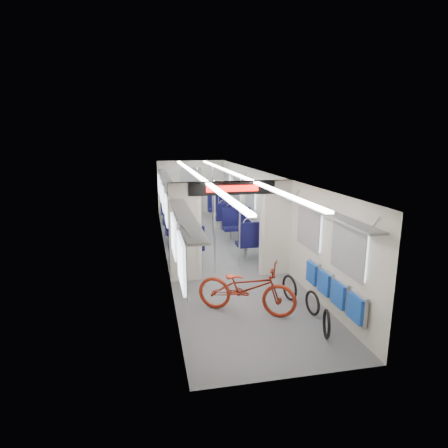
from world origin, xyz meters
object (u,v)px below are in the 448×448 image
(bicycle, at_px, (246,288))
(stanchion_far_right, at_px, (213,203))
(bike_hoop_b, at_px, (312,304))
(seat_bay_near_right, at_px, (245,230))
(flip_bench, at_px, (333,289))
(seat_bay_far_right, at_px, (223,210))
(bike_hoop_c, at_px, (289,289))
(stanchion_near_right, at_px, (240,223))
(bike_hoop_a, at_px, (326,325))
(stanchion_far_left, at_px, (198,202))
(stanchion_near_left, at_px, (215,228))
(seat_bay_far_left, at_px, (175,213))
(seat_bay_near_left, at_px, (183,234))

(bicycle, distance_m, stanchion_far_right, 5.76)
(bike_hoop_b, distance_m, seat_bay_near_right, 4.50)
(flip_bench, height_order, seat_bay_far_right, seat_bay_far_right)
(bike_hoop_c, distance_m, stanchion_far_right, 5.46)
(stanchion_near_right, bearing_deg, bike_hoop_c, -77.49)
(bike_hoop_b, distance_m, bike_hoop_c, 0.74)
(bike_hoop_a, relative_size, stanchion_far_right, 0.22)
(seat_bay_near_right, distance_m, stanchion_far_left, 2.21)
(seat_bay_far_right, distance_m, stanchion_near_left, 5.39)
(bicycle, relative_size, stanchion_near_right, 0.83)
(flip_bench, xyz_separation_m, seat_bay_far_left, (-2.29, 7.75, -0.01))
(bicycle, bearing_deg, seat_bay_near_right, 13.97)
(bicycle, height_order, seat_bay_near_right, seat_bay_near_right)
(flip_bench, height_order, stanchion_far_right, stanchion_far_right)
(stanchion_near_right, bearing_deg, seat_bay_near_right, 69.80)
(flip_bench, xyz_separation_m, stanchion_near_right, (-0.97, 3.17, 0.57))
(bicycle, xyz_separation_m, stanchion_near_left, (-0.20, 2.22, 0.65))
(bicycle, distance_m, seat_bay_near_left, 4.14)
(bike_hoop_a, height_order, stanchion_far_right, stanchion_far_right)
(seat_bay_near_left, distance_m, stanchion_near_right, 2.03)
(seat_bay_near_right, bearing_deg, bike_hoop_b, -88.35)
(bike_hoop_b, bearing_deg, stanchion_far_right, 97.91)
(seat_bay_near_left, xyz_separation_m, stanchion_far_right, (1.16, 1.65, 0.59))
(flip_bench, distance_m, stanchion_far_right, 6.37)
(seat_bay_near_right, bearing_deg, stanchion_far_right, 114.33)
(bike_hoop_a, bearing_deg, bike_hoop_c, 92.01)
(stanchion_far_right, bearing_deg, seat_bay_near_left, -125.00)
(bike_hoop_b, distance_m, seat_bay_far_right, 7.78)
(bike_hoop_c, height_order, stanchion_far_right, stanchion_far_right)
(seat_bay_near_right, relative_size, stanchion_near_left, 1.00)
(flip_bench, relative_size, seat_bay_near_right, 0.91)
(bike_hoop_b, bearing_deg, seat_bay_far_left, 104.80)
(seat_bay_near_left, bearing_deg, seat_bay_far_right, 60.97)
(seat_bay_near_left, xyz_separation_m, stanchion_near_left, (0.60, -1.83, 0.59))
(stanchion_far_right, bearing_deg, bicycle, -93.56)
(stanchion_far_right, bearing_deg, seat_bay_far_right, 67.45)
(bike_hoop_a, xyz_separation_m, stanchion_far_right, (-0.72, 6.88, 0.93))
(stanchion_far_right, bearing_deg, stanchion_near_right, -87.00)
(seat_bay_far_right, xyz_separation_m, stanchion_near_left, (-1.27, -5.20, 0.61))
(flip_bench, height_order, stanchion_far_left, stanchion_far_left)
(bike_hoop_b, relative_size, stanchion_far_right, 0.21)
(bike_hoop_a, relative_size, seat_bay_far_left, 0.22)
(flip_bench, bearing_deg, stanchion_near_right, 107.04)
(bicycle, xyz_separation_m, seat_bay_far_right, (1.07, 7.43, 0.04))
(seat_bay_far_right, height_order, stanchion_near_left, stanchion_near_left)
(bicycle, bearing_deg, bike_hoop_b, -77.68)
(seat_bay_far_right, xyz_separation_m, stanchion_far_left, (-1.17, -1.51, 0.61))
(bike_hoop_a, distance_m, stanchion_near_right, 3.95)
(stanchion_near_left, relative_size, stanchion_near_right, 1.00)
(flip_bench, xyz_separation_m, seat_bay_far_right, (-0.42, 7.96, -0.04))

